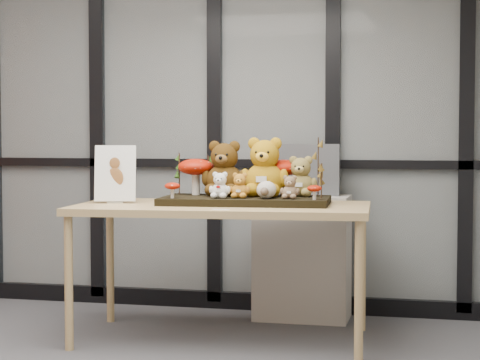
% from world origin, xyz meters
% --- Properties ---
extents(glass_partition, '(4.90, 0.06, 2.78)m').
position_xyz_m(glass_partition, '(-0.00, 2.47, 1.42)').
color(glass_partition, '#2D383F').
rests_on(glass_partition, floor).
extents(display_table, '(1.83, 1.01, 0.83)m').
position_xyz_m(display_table, '(0.75, 1.53, 0.77)').
color(display_table, tan).
rests_on(display_table, floor).
extents(diorama_tray, '(1.05, 0.58, 0.04)m').
position_xyz_m(diorama_tray, '(0.88, 1.61, 0.85)').
color(diorama_tray, black).
rests_on(diorama_tray, display_table).
extents(bear_pooh_yellow, '(0.32, 0.30, 0.40)m').
position_xyz_m(bear_pooh_yellow, '(0.98, 1.69, 1.07)').
color(bear_pooh_yellow, '#B58111').
rests_on(bear_pooh_yellow, diorama_tray).
extents(bear_brown_medium, '(0.31, 0.28, 0.38)m').
position_xyz_m(bear_brown_medium, '(0.72, 1.68, 1.06)').
color(bear_brown_medium, '#432A0A').
rests_on(bear_brown_medium, diorama_tray).
extents(bear_tan_back, '(0.22, 0.20, 0.27)m').
position_xyz_m(bear_tan_back, '(1.20, 1.73, 1.01)').
color(bear_tan_back, olive).
rests_on(bear_tan_back, diorama_tray).
extents(bear_small_yellow, '(0.14, 0.13, 0.17)m').
position_xyz_m(bear_small_yellow, '(0.87, 1.49, 0.96)').
color(bear_small_yellow, '#C47C22').
rests_on(bear_small_yellow, diorama_tray).
extents(bear_white_bow, '(0.14, 0.13, 0.17)m').
position_xyz_m(bear_white_bow, '(0.75, 1.46, 0.96)').
color(bear_white_bow, white).
rests_on(bear_white_bow, diorama_tray).
extents(bear_beige_small, '(0.13, 0.11, 0.15)m').
position_xyz_m(bear_beige_small, '(1.17, 1.50, 0.95)').
color(bear_beige_small, '#86674A').
rests_on(bear_beige_small, diorama_tray).
extents(plush_cream_hedgehog, '(0.10, 0.09, 0.12)m').
position_xyz_m(plush_cream_hedgehog, '(1.03, 1.48, 0.93)').
color(plush_cream_hedgehog, beige).
rests_on(plush_cream_hedgehog, diorama_tray).
extents(mushroom_back_left, '(0.23, 0.23, 0.25)m').
position_xyz_m(mushroom_back_left, '(0.53, 1.72, 1.00)').
color(mushroom_back_left, '#A51705').
rests_on(mushroom_back_left, diorama_tray).
extents(mushroom_back_right, '(0.22, 0.22, 0.25)m').
position_xyz_m(mushroom_back_right, '(1.08, 1.79, 1.00)').
color(mushroom_back_right, '#A51705').
rests_on(mushroom_back_right, diorama_tray).
extents(mushroom_front_left, '(0.09, 0.09, 0.10)m').
position_xyz_m(mushroom_front_left, '(0.47, 1.40, 0.93)').
color(mushroom_front_left, '#A51705').
rests_on(mushroom_front_left, diorama_tray).
extents(mushroom_front_right, '(0.09, 0.09, 0.10)m').
position_xyz_m(mushroom_front_right, '(1.32, 1.47, 0.92)').
color(mushroom_front_right, '#A51705').
rests_on(mushroom_front_right, diorama_tray).
extents(sprig_green_far_left, '(0.05, 0.05, 0.27)m').
position_xyz_m(sprig_green_far_left, '(0.42, 1.71, 1.01)').
color(sprig_green_far_left, '#143E0E').
rests_on(sprig_green_far_left, diorama_tray).
extents(sprig_green_mid_left, '(0.05, 0.05, 0.25)m').
position_xyz_m(sprig_green_mid_left, '(0.59, 1.77, 1.00)').
color(sprig_green_mid_left, '#143E0E').
rests_on(sprig_green_mid_left, diorama_tray).
extents(sprig_dry_far_right, '(0.05, 0.05, 0.36)m').
position_xyz_m(sprig_dry_far_right, '(1.30, 1.75, 1.06)').
color(sprig_dry_far_right, brown).
rests_on(sprig_dry_far_right, diorama_tray).
extents(sprig_dry_mid_right, '(0.05, 0.05, 0.21)m').
position_xyz_m(sprig_dry_mid_right, '(1.34, 1.62, 0.98)').
color(sprig_dry_mid_right, brown).
rests_on(sprig_dry_mid_right, diorama_tray).
extents(sprig_green_centre, '(0.05, 0.05, 0.25)m').
position_xyz_m(sprig_green_centre, '(0.76, 1.80, 1.00)').
color(sprig_green_centre, '#143E0E').
rests_on(sprig_green_centre, diorama_tray).
extents(sign_holder, '(0.27, 0.14, 0.36)m').
position_xyz_m(sign_holder, '(0.07, 1.50, 1.00)').
color(sign_holder, silver).
rests_on(sign_holder, display_table).
extents(label_card, '(0.10, 0.03, 0.00)m').
position_xyz_m(label_card, '(0.83, 1.18, 0.83)').
color(label_card, white).
rests_on(label_card, display_table).
extents(cabinet, '(0.63, 0.37, 0.84)m').
position_xyz_m(cabinet, '(1.13, 2.25, 0.42)').
color(cabinet, '#B0A99D').
rests_on(cabinet, floor).
extents(monitor, '(0.49, 0.05, 0.35)m').
position_xyz_m(monitor, '(1.13, 2.26, 1.02)').
color(monitor, '#4F5257').
rests_on(monitor, cabinet).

